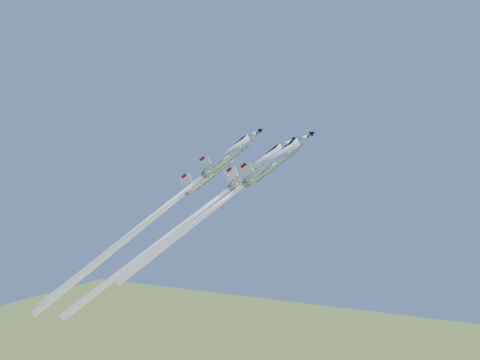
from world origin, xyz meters
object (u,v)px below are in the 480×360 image
at_px(jet_lead, 213,209).
at_px(jet_slot, 134,234).
at_px(jet_left, 173,232).
at_px(jet_right, 147,221).

bearing_deg(jet_lead, jet_slot, -104.57).
bearing_deg(jet_left, jet_lead, 53.28).
bearing_deg(jet_left, jet_right, -2.24).
distance_m(jet_right, jet_slot, 10.35).
xyz_separation_m(jet_lead, jet_slot, (-19.50, 1.51, -5.92)).
bearing_deg(jet_lead, jet_right, -79.65).
height_order(jet_lead, jet_slot, jet_lead).
height_order(jet_left, jet_slot, jet_left).
bearing_deg(jet_lead, jet_left, -126.72).
bearing_deg(jet_slot, jet_right, 42.64).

